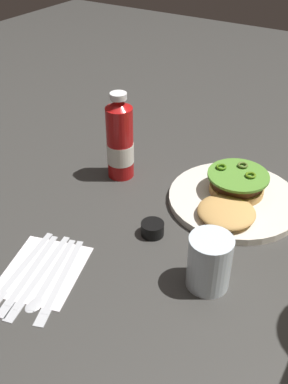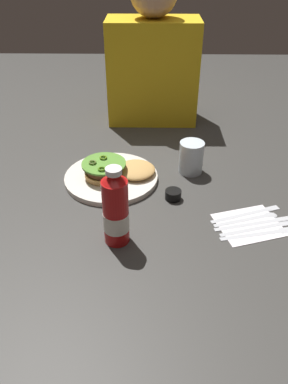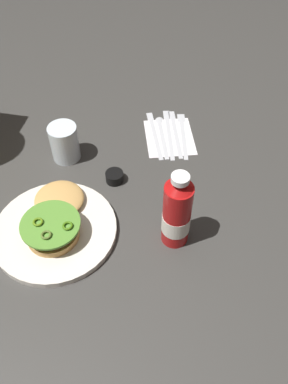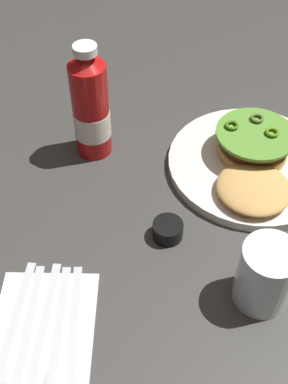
{
  "view_description": "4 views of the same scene",
  "coord_description": "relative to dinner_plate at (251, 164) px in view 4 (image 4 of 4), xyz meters",
  "views": [
    {
      "loc": [
        0.64,
        0.32,
        0.58
      ],
      "look_at": [
        0.02,
        -0.07,
        0.05
      ],
      "focal_mm": 41.34,
      "sensor_mm": 36.0,
      "label": 1
    },
    {
      "loc": [
        -0.0,
        -0.89,
        0.63
      ],
      "look_at": [
        -0.01,
        -0.11,
        0.09
      ],
      "focal_mm": 35.27,
      "sensor_mm": 36.0,
      "label": 2
    },
    {
      "loc": [
        -0.59,
        -0.22,
        0.76
      ],
      "look_at": [
        -0.01,
        -0.11,
        0.06
      ],
      "focal_mm": 37.08,
      "sensor_mm": 36.0,
      "label": 3
    },
    {
      "loc": [
        0.52,
        0.09,
        0.6
      ],
      "look_at": [
        0.05,
        -0.06,
        0.07
      ],
      "focal_mm": 46.57,
      "sensor_mm": 36.0,
      "label": 4
    }
  ],
  "objects": [
    {
      "name": "dinner_plate",
      "position": [
        0.0,
        0.0,
        0.0
      ],
      "size": [
        0.28,
        0.28,
        0.02
      ],
      "primitive_type": "cylinder",
      "color": "silver",
      "rests_on": "ground_plane"
    },
    {
      "name": "burger_sandwich",
      "position": [
        0.02,
        0.0,
        0.03
      ],
      "size": [
        0.22,
        0.14,
        0.05
      ],
      "color": "tan",
      "rests_on": "dinner_plate"
    },
    {
      "name": "napkin",
      "position": [
        0.38,
        -0.21,
        -0.01
      ],
      "size": [
        0.19,
        0.17,
        0.0
      ],
      "primitive_type": "cube",
      "rotation": [
        0.0,
        0.0,
        0.29
      ],
      "color": "white",
      "rests_on": "ground_plane"
    },
    {
      "name": "spoon_utensil",
      "position": [
        0.4,
        -0.18,
        -0.0
      ],
      "size": [
        0.18,
        0.07,
        0.0
      ],
      "color": "silver",
      "rests_on": "napkin"
    },
    {
      "name": "water_glass",
      "position": [
        0.25,
        0.05,
        0.04
      ],
      "size": [
        0.08,
        0.08,
        0.1
      ],
      "primitive_type": "cylinder",
      "color": "silver",
      "rests_on": "ground_plane"
    },
    {
      "name": "ground_plane",
      "position": [
        0.12,
        -0.08,
        -0.01
      ],
      "size": [
        3.0,
        3.0,
        0.0
      ],
      "primitive_type": "plane",
      "color": "#373633"
    },
    {
      "name": "table_knife",
      "position": [
        0.41,
        -0.22,
        -0.0
      ],
      "size": [
        0.2,
        0.07,
        0.0
      ],
      "color": "silver",
      "rests_on": "napkin"
    },
    {
      "name": "fork_utensil",
      "position": [
        0.41,
        -0.24,
        -0.0
      ],
      "size": [
        0.19,
        0.06,
        0.0
      ],
      "color": "silver",
      "rests_on": "napkin"
    },
    {
      "name": "condiment_cup",
      "position": [
        0.18,
        -0.1,
        0.01
      ],
      "size": [
        0.05,
        0.05,
        0.03
      ],
      "primitive_type": "cylinder",
      "color": "black",
      "rests_on": "ground_plane"
    },
    {
      "name": "butter_knife",
      "position": [
        0.4,
        -0.2,
        -0.0
      ],
      "size": [
        0.21,
        0.07,
        0.0
      ],
      "color": "silver",
      "rests_on": "napkin"
    },
    {
      "name": "ketchup_bottle",
      "position": [
        0.04,
        -0.27,
        0.08
      ],
      "size": [
        0.06,
        0.06,
        0.21
      ],
      "color": "#B31313",
      "rests_on": "ground_plane"
    },
    {
      "name": "steak_knife",
      "position": [
        0.39,
        -0.16,
        -0.0
      ],
      "size": [
        0.2,
        0.08,
        0.0
      ],
      "color": "silver",
      "rests_on": "napkin"
    }
  ]
}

